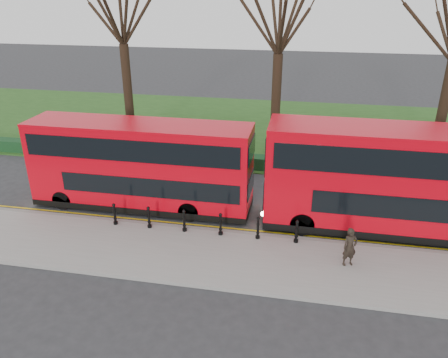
% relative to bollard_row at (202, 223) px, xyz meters
% --- Properties ---
extents(ground, '(120.00, 120.00, 0.00)m').
position_rel_bollard_row_xyz_m(ground, '(0.17, 1.35, -0.65)').
color(ground, '#28282B').
rests_on(ground, ground).
extents(pavement, '(60.00, 4.00, 0.15)m').
position_rel_bollard_row_xyz_m(pavement, '(0.17, -1.65, -0.57)').
color(pavement, gray).
rests_on(pavement, ground).
extents(kerb, '(60.00, 0.25, 0.16)m').
position_rel_bollard_row_xyz_m(kerb, '(0.17, 0.35, -0.57)').
color(kerb, slate).
rests_on(kerb, ground).
extents(grass_verge, '(60.00, 18.00, 0.06)m').
position_rel_bollard_row_xyz_m(grass_verge, '(0.17, 16.35, -0.62)').
color(grass_verge, '#224818').
rests_on(grass_verge, ground).
extents(hedge, '(60.00, 0.90, 0.80)m').
position_rel_bollard_row_xyz_m(hedge, '(0.17, 8.15, -0.25)').
color(hedge, black).
rests_on(hedge, ground).
extents(yellow_line_outer, '(60.00, 0.10, 0.01)m').
position_rel_bollard_row_xyz_m(yellow_line_outer, '(0.17, 0.65, -0.64)').
color(yellow_line_outer, yellow).
rests_on(yellow_line_outer, ground).
extents(yellow_line_inner, '(60.00, 0.10, 0.01)m').
position_rel_bollard_row_xyz_m(yellow_line_inner, '(0.17, 0.85, -0.64)').
color(yellow_line_inner, yellow).
rests_on(yellow_line_inner, ground).
extents(tree_left, '(7.83, 7.83, 12.23)m').
position_rel_bollard_row_xyz_m(tree_left, '(-7.83, 11.35, 8.24)').
color(tree_left, black).
rests_on(tree_left, ground).
extents(tree_mid, '(7.42, 7.42, 11.59)m').
position_rel_bollard_row_xyz_m(tree_mid, '(2.17, 11.35, 7.78)').
color(tree_mid, black).
rests_on(tree_mid, ground).
extents(bollard_row, '(8.35, 0.15, 1.00)m').
position_rel_bollard_row_xyz_m(bollard_row, '(0.00, 0.00, 0.00)').
color(bollard_row, black).
rests_on(bollard_row, pavement).
extents(bus_lead, '(10.81, 2.48, 4.30)m').
position_rel_bollard_row_xyz_m(bus_lead, '(-3.59, 2.27, 1.52)').
color(bus_lead, red).
rests_on(bus_lead, ground).
extents(bus_rear, '(11.95, 2.74, 4.76)m').
position_rel_bollard_row_xyz_m(bus_rear, '(8.53, 2.14, 1.75)').
color(bus_rear, red).
rests_on(bus_rear, ground).
extents(pedestrian, '(0.69, 0.58, 1.60)m').
position_rel_bollard_row_xyz_m(pedestrian, '(6.17, -1.27, 0.30)').
color(pedestrian, black).
rests_on(pedestrian, pavement).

